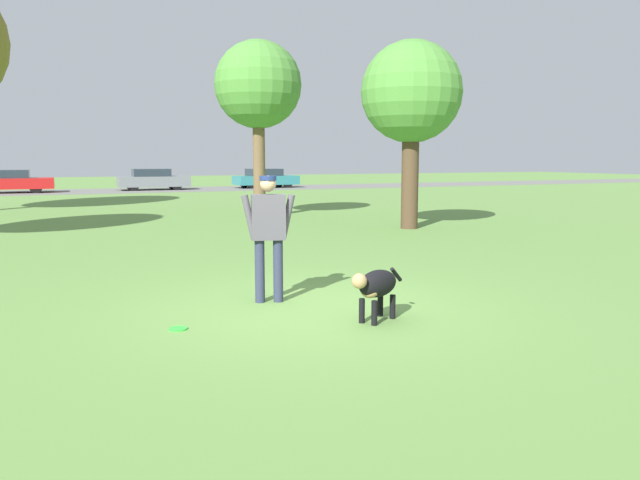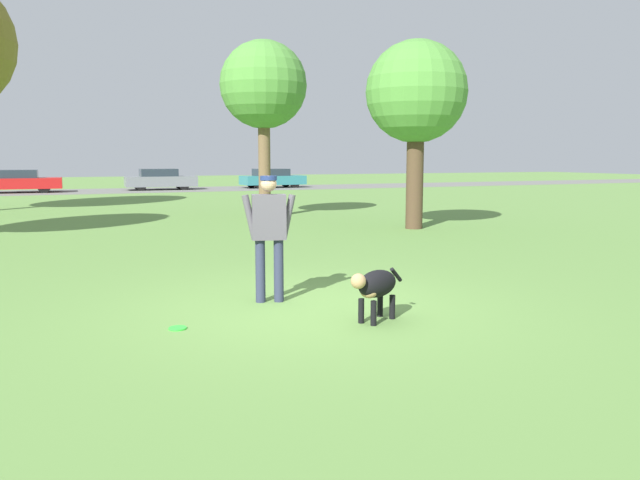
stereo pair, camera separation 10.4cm
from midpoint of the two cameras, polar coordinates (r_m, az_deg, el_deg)
ground_plane at (r=8.10m, az=-0.74°, el=-6.15°), size 120.00×120.00×0.00m
far_road_strip at (r=38.26m, az=-18.41°, el=4.28°), size 120.00×6.00×0.01m
person at (r=8.24m, az=-4.32°, el=1.15°), size 0.71×0.33×1.68m
dog at (r=7.34m, az=5.50°, el=-4.18°), size 0.92×0.58×0.62m
frisbee at (r=7.25m, az=-12.48°, el=-7.88°), size 0.21×0.21×0.02m
tree_near_right at (r=17.16m, az=8.98°, el=13.05°), size 2.70×2.70×5.01m
tree_mid_center at (r=20.22m, az=-5.04°, el=13.82°), size 2.74×2.74×5.57m
parked_car_red at (r=38.09m, az=-25.95°, el=4.85°), size 4.62×1.93×1.26m
parked_car_grey at (r=38.66m, az=-14.31°, el=5.39°), size 4.16×1.81×1.26m
parked_car_teal at (r=40.33m, az=-4.30°, el=5.65°), size 4.07×1.94×1.22m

